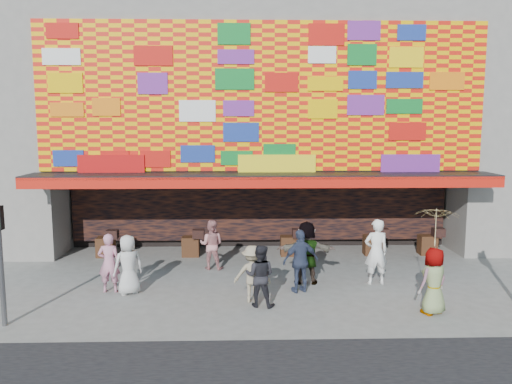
{
  "coord_description": "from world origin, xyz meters",
  "views": [
    {
      "loc": [
        -0.66,
        -12.74,
        4.64
      ],
      "look_at": [
        -0.25,
        2.0,
        2.64
      ],
      "focal_mm": 35.0,
      "sensor_mm": 36.0,
      "label": 1
    }
  ],
  "objects_px": {
    "ped_g": "(434,281)",
    "ped_i": "(211,245)",
    "ped_e": "(301,261)",
    "ped_h": "(376,252)",
    "ped_a": "(128,265)",
    "parasol": "(436,227)",
    "ped_d": "(252,274)",
    "signal_left": "(0,248)",
    "ped_b": "(109,263)",
    "ped_f": "(306,252)",
    "ped_c": "(260,276)"
  },
  "relations": [
    {
      "from": "ped_b",
      "to": "ped_f",
      "type": "height_order",
      "value": "ped_f"
    },
    {
      "from": "ped_f",
      "to": "parasol",
      "type": "xyz_separation_m",
      "value": [
        2.82,
        -2.46,
        1.24
      ]
    },
    {
      "from": "ped_e",
      "to": "ped_h",
      "type": "bearing_deg",
      "value": 179.08
    },
    {
      "from": "ped_f",
      "to": "ped_h",
      "type": "distance_m",
      "value": 2.03
    },
    {
      "from": "ped_b",
      "to": "ped_h",
      "type": "height_order",
      "value": "ped_h"
    },
    {
      "from": "signal_left",
      "to": "ped_e",
      "type": "bearing_deg",
      "value": 16.82
    },
    {
      "from": "signal_left",
      "to": "parasol",
      "type": "bearing_deg",
      "value": 2.54
    },
    {
      "from": "signal_left",
      "to": "ped_g",
      "type": "xyz_separation_m",
      "value": [
        10.23,
        0.45,
        -1.03
      ]
    },
    {
      "from": "signal_left",
      "to": "ped_d",
      "type": "height_order",
      "value": "signal_left"
    },
    {
      "from": "ped_d",
      "to": "ped_h",
      "type": "height_order",
      "value": "ped_h"
    },
    {
      "from": "ped_c",
      "to": "ped_i",
      "type": "xyz_separation_m",
      "value": [
        -1.45,
        3.39,
        -0.0
      ]
    },
    {
      "from": "ped_h",
      "to": "signal_left",
      "type": "bearing_deg",
      "value": 11.91
    },
    {
      "from": "ped_d",
      "to": "ped_f",
      "type": "distance_m",
      "value": 2.2
    },
    {
      "from": "ped_a",
      "to": "ped_i",
      "type": "xyz_separation_m",
      "value": [
        2.14,
        2.37,
        -0.02
      ]
    },
    {
      "from": "signal_left",
      "to": "ped_a",
      "type": "relative_size",
      "value": 1.81
    },
    {
      "from": "ped_f",
      "to": "signal_left",
      "type": "bearing_deg",
      "value": 24.75
    },
    {
      "from": "signal_left",
      "to": "ped_i",
      "type": "bearing_deg",
      "value": 44.76
    },
    {
      "from": "ped_f",
      "to": "ped_c",
      "type": "bearing_deg",
      "value": 55.0
    },
    {
      "from": "ped_g",
      "to": "parasol",
      "type": "bearing_deg",
      "value": 180.0
    },
    {
      "from": "signal_left",
      "to": "parasol",
      "type": "xyz_separation_m",
      "value": [
        10.23,
        0.45,
        0.32
      ]
    },
    {
      "from": "ped_a",
      "to": "ped_d",
      "type": "height_order",
      "value": "ped_a"
    },
    {
      "from": "ped_e",
      "to": "ped_f",
      "type": "xyz_separation_m",
      "value": [
        0.26,
        0.76,
        0.05
      ]
    },
    {
      "from": "ped_h",
      "to": "ped_d",
      "type": "bearing_deg",
      "value": 15.96
    },
    {
      "from": "ped_b",
      "to": "ped_g",
      "type": "xyz_separation_m",
      "value": [
        8.4,
        -1.86,
        0.0
      ]
    },
    {
      "from": "ped_c",
      "to": "ped_d",
      "type": "height_order",
      "value": "ped_c"
    },
    {
      "from": "signal_left",
      "to": "ped_b",
      "type": "xyz_separation_m",
      "value": [
        1.83,
        2.31,
        -1.03
      ]
    },
    {
      "from": "ped_f",
      "to": "parasol",
      "type": "height_order",
      "value": "parasol"
    },
    {
      "from": "ped_i",
      "to": "parasol",
      "type": "height_order",
      "value": "parasol"
    },
    {
      "from": "ped_d",
      "to": "ped_c",
      "type": "bearing_deg",
      "value": 122.15
    },
    {
      "from": "ped_c",
      "to": "ped_g",
      "type": "bearing_deg",
      "value": -173.51
    },
    {
      "from": "ped_d",
      "to": "ped_b",
      "type": "bearing_deg",
      "value": -10.24
    },
    {
      "from": "ped_c",
      "to": "ped_f",
      "type": "distance_m",
      "value": 2.31
    },
    {
      "from": "ped_g",
      "to": "ped_i",
      "type": "height_order",
      "value": "ped_g"
    },
    {
      "from": "ped_a",
      "to": "ped_f",
      "type": "height_order",
      "value": "ped_f"
    },
    {
      "from": "ped_f",
      "to": "parasol",
      "type": "relative_size",
      "value": 0.98
    },
    {
      "from": "ped_i",
      "to": "ped_h",
      "type": "bearing_deg",
      "value": 170.95
    },
    {
      "from": "signal_left",
      "to": "ped_g",
      "type": "relative_size",
      "value": 1.8
    },
    {
      "from": "ped_f",
      "to": "ped_h",
      "type": "relative_size",
      "value": 0.97
    },
    {
      "from": "ped_a",
      "to": "parasol",
      "type": "relative_size",
      "value": 0.87
    },
    {
      "from": "ped_c",
      "to": "ped_b",
      "type": "bearing_deg",
      "value": -0.88
    },
    {
      "from": "ped_d",
      "to": "ped_f",
      "type": "xyz_separation_m",
      "value": [
        1.62,
        1.48,
        0.18
      ]
    },
    {
      "from": "ped_a",
      "to": "ped_c",
      "type": "relative_size",
      "value": 1.03
    },
    {
      "from": "ped_a",
      "to": "ped_g",
      "type": "relative_size",
      "value": 0.99
    },
    {
      "from": "ped_e",
      "to": "ped_i",
      "type": "bearing_deg",
      "value": -58.73
    },
    {
      "from": "ped_d",
      "to": "ped_h",
      "type": "relative_size",
      "value": 0.78
    },
    {
      "from": "ped_b",
      "to": "ped_a",
      "type": "bearing_deg",
      "value": 159.75
    },
    {
      "from": "signal_left",
      "to": "ped_i",
      "type": "distance_m",
      "value": 6.48
    },
    {
      "from": "ped_b",
      "to": "ped_e",
      "type": "relative_size",
      "value": 0.94
    },
    {
      "from": "signal_left",
      "to": "ped_d",
      "type": "relative_size",
      "value": 1.99
    },
    {
      "from": "ped_b",
      "to": "ped_h",
      "type": "bearing_deg",
      "value": -179.01
    }
  ]
}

